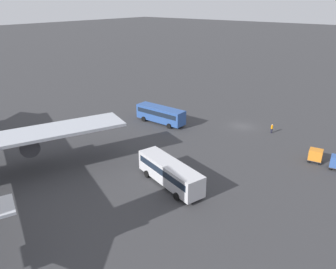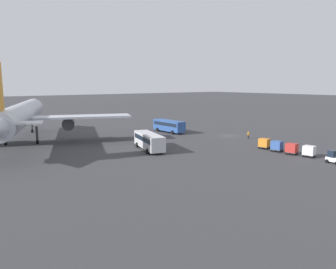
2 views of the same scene
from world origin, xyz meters
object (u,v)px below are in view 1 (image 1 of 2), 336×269
at_px(worker_person, 272,128).
at_px(cargo_cart_orange, 316,155).
at_px(shuttle_bus_near, 161,114).
at_px(shuttle_bus_far, 170,172).

xyz_separation_m(worker_person, cargo_cart_orange, (-9.80, 7.20, 0.32)).
bearing_deg(cargo_cart_orange, worker_person, -36.32).
xyz_separation_m(shuttle_bus_near, worker_person, (-19.52, -8.78, -1.06)).
bearing_deg(shuttle_bus_near, worker_person, -156.55).
height_order(shuttle_bus_near, shuttle_bus_far, shuttle_bus_far).
bearing_deg(shuttle_bus_near, cargo_cart_orange, -177.70).
bearing_deg(worker_person, shuttle_bus_near, 24.21).
xyz_separation_m(shuttle_bus_near, cargo_cart_orange, (-29.32, -1.57, -0.74)).
distance_m(shuttle_bus_far, worker_person, 26.40).
bearing_deg(worker_person, shuttle_bus_far, 82.69).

